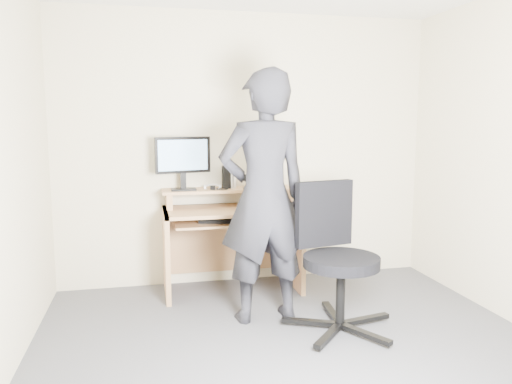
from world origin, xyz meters
name	(u,v)px	position (x,y,z in m)	size (l,w,h in m)	color
ground	(302,363)	(0.00, 0.00, 0.00)	(3.50, 3.50, 0.00)	#54555A
back_wall	(247,150)	(0.00, 1.75, 1.25)	(3.50, 0.02, 2.50)	beige
desk	(230,229)	(-0.20, 1.53, 0.55)	(1.20, 0.60, 0.91)	tan
monitor	(183,158)	(-0.61, 1.57, 1.19)	(0.49, 0.15, 0.47)	black
external_drive	(226,177)	(-0.21, 1.65, 1.01)	(0.07, 0.13, 0.20)	black
travel_mug	(232,179)	(-0.16, 1.61, 0.99)	(0.07, 0.07, 0.17)	silver
smartphone	(247,188)	(-0.03, 1.58, 0.92)	(0.07, 0.13, 0.01)	black
charger	(213,188)	(-0.35, 1.54, 0.93)	(0.04, 0.04, 0.04)	black
headphones	(212,187)	(-0.34, 1.64, 0.92)	(0.16, 0.16, 0.02)	silver
keyboard	(226,220)	(-0.27, 1.36, 0.67)	(0.46, 0.18, 0.03)	black
mouse	(270,207)	(0.13, 1.35, 0.77)	(0.10, 0.06, 0.04)	black
office_chair	(335,251)	(0.40, 0.49, 0.57)	(0.83, 0.82, 1.05)	black
person	(264,197)	(-0.07, 0.76, 0.95)	(0.69, 0.46, 1.90)	black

